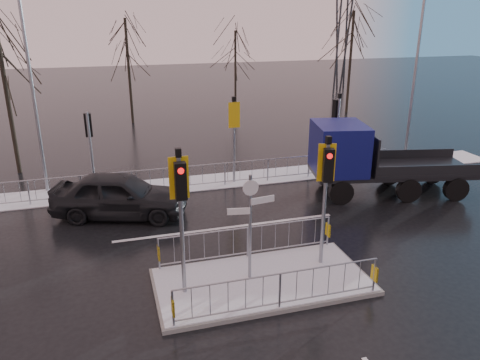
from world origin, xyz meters
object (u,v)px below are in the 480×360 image
object	(u,v)px
traffic_island	(261,271)
street_lamp_left	(34,85)
flatbed_truck	(360,157)
car_far_lane	(120,195)
street_lamp_right	(416,76)

from	to	relation	value
traffic_island	street_lamp_left	bearing A→B (deg)	124.07
flatbed_truck	street_lamp_left	size ratio (longest dim) A/B	0.84
street_lamp_left	traffic_island	bearing A→B (deg)	-55.93
flatbed_truck	street_lamp_left	bearing A→B (deg)	162.17
car_far_lane	street_lamp_right	size ratio (longest dim) A/B	0.62
traffic_island	street_lamp_left	xyz separation A→B (m)	(-6.42, 9.49, 4.10)
street_lamp_right	car_far_lane	bearing A→B (deg)	-169.65
car_far_lane	flatbed_truck	bearing A→B (deg)	-74.56
traffic_island	flatbed_truck	xyz separation A→B (m)	(6.13, 5.45, 1.22)
flatbed_truck	street_lamp_right	bearing A→B (deg)	34.29
street_lamp_left	car_far_lane	bearing A→B (deg)	-51.49
traffic_island	flatbed_truck	bearing A→B (deg)	41.65
car_far_lane	flatbed_truck	distance (m)	9.74
traffic_island	car_far_lane	distance (m)	6.91
flatbed_truck	traffic_island	bearing A→B (deg)	-138.35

